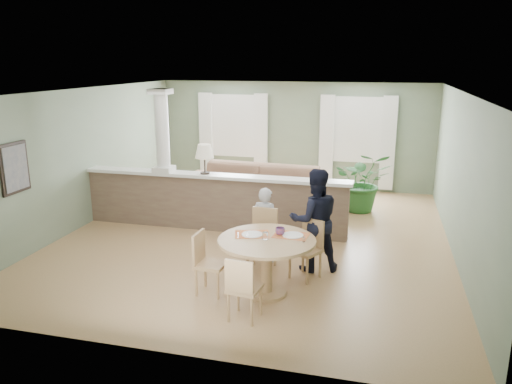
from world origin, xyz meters
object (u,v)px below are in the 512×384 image
(chair_far_man, at_px, (308,246))
(man_person, at_px, (315,220))
(child_person, at_px, (265,225))
(sofa, at_px, (256,189))
(houseplant, at_px, (363,181))
(chair_near, at_px, (242,286))
(chair_side, at_px, (206,260))
(chair_far_boy, at_px, (263,236))
(dining_table, at_px, (267,250))

(chair_far_man, bearing_deg, man_person, 109.46)
(chair_far_man, bearing_deg, child_person, 178.85)
(sofa, distance_m, man_person, 3.32)
(houseplant, distance_m, chair_near, 5.42)
(chair_near, bearing_deg, chair_side, -35.95)
(chair_far_boy, bearing_deg, dining_table, -69.86)
(sofa, xyz_separation_m, houseplant, (2.26, 0.58, 0.17))
(sofa, relative_size, chair_far_boy, 3.51)
(houseplant, relative_size, chair_far_man, 1.48)
(houseplant, height_order, chair_far_man, houseplant)
(chair_far_man, bearing_deg, chair_near, -82.60)
(chair_far_boy, bearing_deg, man_person, 11.08)
(sofa, height_order, houseplant, houseplant)
(dining_table, relative_size, man_person, 0.84)
(sofa, relative_size, chair_far_man, 3.74)
(child_person, bearing_deg, chair_near, 104.01)
(sofa, bearing_deg, chair_side, -81.69)
(chair_far_man, relative_size, chair_side, 1.01)
(dining_table, distance_m, child_person, 1.20)
(chair_far_man, relative_size, man_person, 0.55)
(sofa, height_order, dining_table, sofa)
(chair_near, bearing_deg, child_person, -78.02)
(dining_table, bearing_deg, sofa, 106.63)
(child_person, height_order, man_person, man_person)
(chair_far_boy, bearing_deg, chair_far_man, -10.80)
(houseplant, bearing_deg, sofa, -165.67)
(houseplant, xyz_separation_m, man_person, (-0.59, -3.43, 0.15))
(chair_far_boy, xyz_separation_m, chair_far_man, (0.75, -0.19, -0.03))
(chair_far_man, relative_size, chair_near, 1.04)
(dining_table, xyz_separation_m, child_person, (-0.31, 1.16, -0.03))
(chair_far_man, xyz_separation_m, man_person, (0.05, 0.30, 0.32))
(child_person, bearing_deg, chair_side, 76.82)
(houseplant, distance_m, child_person, 3.57)
(sofa, distance_m, chair_side, 4.05)
(sofa, xyz_separation_m, chair_near, (1.03, -4.70, -0.01))
(houseplant, height_order, chair_near, houseplant)
(houseplant, xyz_separation_m, chair_near, (-1.23, -5.28, -0.19))
(chair_far_man, relative_size, child_person, 0.72)
(houseplant, xyz_separation_m, child_person, (-1.41, -3.28, -0.04))
(child_person, xyz_separation_m, man_person, (0.83, -0.14, 0.19))
(sofa, distance_m, child_person, 2.84)
(chair_near, relative_size, chair_side, 0.97)
(sofa, bearing_deg, man_person, -55.66)
(houseplant, xyz_separation_m, chair_side, (-1.95, -4.61, -0.17))
(sofa, height_order, chair_near, sofa)
(sofa, relative_size, child_person, 2.69)
(chair_far_boy, xyz_separation_m, child_person, (-0.03, 0.26, 0.10))
(sofa, relative_size, chair_near, 3.89)
(houseplant, height_order, chair_far_boy, houseplant)
(chair_side, distance_m, man_person, 1.84)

